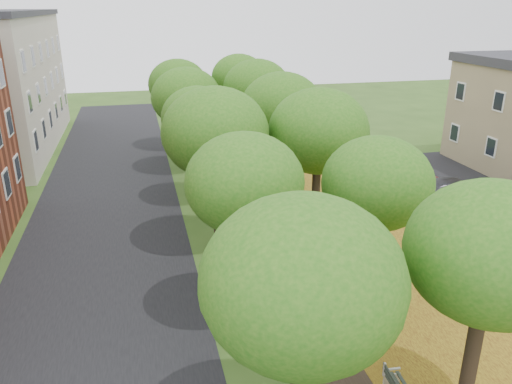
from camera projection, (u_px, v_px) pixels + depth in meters
street_asphalt at (106, 230)px, 25.29m from camera, size 8.00×70.00×0.01m
footpath at (249, 217)px, 26.94m from camera, size 3.20×70.00×0.01m
leaf_verge at (336, 208)px, 28.04m from camera, size 7.50×70.00×0.01m
parking_lot at (458, 190)px, 30.82m from camera, size 9.00×16.00×0.01m
tree_row_west at (206, 128)px, 24.70m from camera, size 4.34×34.34×6.88m
tree_row_east at (298, 123)px, 25.76m from camera, size 4.34×34.34×6.88m
car_red at (436, 190)px, 28.85m from camera, size 4.33×1.69×1.40m
car_grey at (456, 192)px, 28.38m from camera, size 5.36×2.65×1.50m
car_white at (396, 165)px, 33.53m from camera, size 4.66×2.23×1.28m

